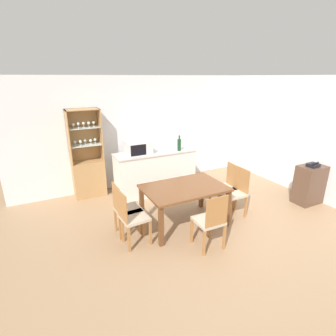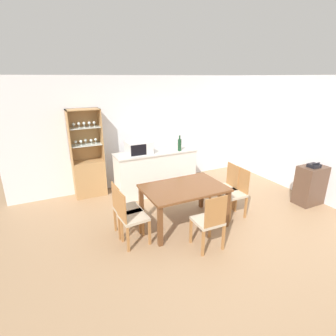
# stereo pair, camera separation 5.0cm
# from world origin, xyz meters

# --- Properties ---
(ground_plane) EXTENTS (18.00, 18.00, 0.00)m
(ground_plane) POSITION_xyz_m (0.00, 0.00, 0.00)
(ground_plane) COLOR #A37F5B
(wall_back) EXTENTS (6.80, 0.06, 2.55)m
(wall_back) POSITION_xyz_m (0.00, 2.63, 1.27)
(wall_back) COLOR silver
(wall_back) RESTS_ON ground_plane
(wall_right) EXTENTS (0.06, 4.60, 2.55)m
(wall_right) POSITION_xyz_m (2.58, 0.30, 1.27)
(wall_right) COLOR silver
(wall_right) RESTS_ON ground_plane
(kitchen_counter) EXTENTS (1.82, 0.57, 0.96)m
(kitchen_counter) POSITION_xyz_m (-0.36, 1.93, 0.48)
(kitchen_counter) COLOR white
(kitchen_counter) RESTS_ON ground_plane
(display_cabinet) EXTENTS (0.66, 0.36, 1.90)m
(display_cabinet) POSITION_xyz_m (-1.74, 2.43, 0.57)
(display_cabinet) COLOR tan
(display_cabinet) RESTS_ON ground_plane
(dining_table) EXTENTS (1.40, 0.93, 0.72)m
(dining_table) POSITION_xyz_m (-0.48, 0.43, 0.63)
(dining_table) COLOR brown
(dining_table) RESTS_ON ground_plane
(dining_chair_side_right_near) EXTENTS (0.41, 0.41, 0.92)m
(dining_chair_side_right_near) POSITION_xyz_m (0.54, 0.29, 0.47)
(dining_chair_side_right_near) COLOR #C1B299
(dining_chair_side_right_near) RESTS_ON ground_plane
(dining_chair_side_left_far) EXTENTS (0.42, 0.42, 0.92)m
(dining_chair_side_left_far) POSITION_xyz_m (-1.50, 0.57, 0.47)
(dining_chair_side_left_far) COLOR #C1B299
(dining_chair_side_left_far) RESTS_ON ground_plane
(dining_chair_side_left_near) EXTENTS (0.43, 0.43, 0.92)m
(dining_chair_side_left_near) POSITION_xyz_m (-1.50, 0.28, 0.47)
(dining_chair_side_left_near) COLOR #C1B299
(dining_chair_side_left_near) RESTS_ON ground_plane
(dining_chair_head_near) EXTENTS (0.41, 0.41, 0.92)m
(dining_chair_head_near) POSITION_xyz_m (-0.48, -0.36, 0.47)
(dining_chair_head_near) COLOR #C1B299
(dining_chair_head_near) RESTS_ON ground_plane
(dining_chair_side_right_far) EXTENTS (0.43, 0.43, 0.92)m
(dining_chair_side_right_far) POSITION_xyz_m (0.54, 0.56, 0.47)
(dining_chair_side_right_far) COLOR #C1B299
(dining_chair_side_right_far) RESTS_ON ground_plane
(microwave) EXTENTS (0.52, 0.39, 0.27)m
(microwave) POSITION_xyz_m (-0.74, 1.94, 1.09)
(microwave) COLOR silver
(microwave) RESTS_ON kitchen_counter
(wine_bottle) EXTENTS (0.08, 0.08, 0.34)m
(wine_bottle) POSITION_xyz_m (0.16, 1.78, 1.10)
(wine_bottle) COLOR #193D23
(wine_bottle) RESTS_ON kitchen_counter
(side_cabinet) EXTENTS (0.56, 0.38, 0.81)m
(side_cabinet) POSITION_xyz_m (2.27, 0.00, 0.41)
(side_cabinet) COLOR brown
(side_cabinet) RESTS_ON ground_plane
(telephone) EXTENTS (0.22, 0.18, 0.10)m
(telephone) POSITION_xyz_m (2.23, -0.03, 0.85)
(telephone) COLOR black
(telephone) RESTS_ON side_cabinet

